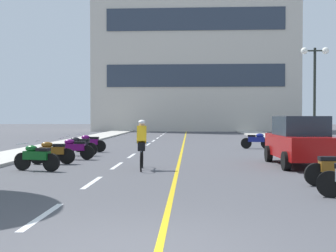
{
  "coord_description": "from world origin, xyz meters",
  "views": [
    {
      "loc": [
        0.67,
        -5.7,
        1.82
      ],
      "look_at": [
        -0.38,
        15.05,
        1.34
      ],
      "focal_mm": 46.34,
      "sensor_mm": 36.0,
      "label": 1
    }
  ],
  "objects": [
    {
      "name": "ground_plane",
      "position": [
        0.0,
        21.0,
        0.0
      ],
      "size": [
        140.0,
        140.0,
        0.0
      ],
      "primitive_type": "plane",
      "color": "#47474C"
    },
    {
      "name": "curb_left",
      "position": [
        -7.2,
        24.0,
        0.06
      ],
      "size": [
        2.4,
        72.0,
        0.12
      ],
      "primitive_type": "cube",
      "color": "#B7B2A8",
      "rests_on": "ground"
    },
    {
      "name": "curb_right",
      "position": [
        7.2,
        24.0,
        0.06
      ],
      "size": [
        2.4,
        72.0,
        0.12
      ],
      "primitive_type": "cube",
      "color": "#B7B2A8",
      "rests_on": "ground"
    },
    {
      "name": "lane_dash_0",
      "position": [
        -2.0,
        2.0,
        0.0
      ],
      "size": [
        0.14,
        2.2,
        0.01
      ],
      "primitive_type": "cube",
      "color": "silver",
      "rests_on": "ground"
    },
    {
      "name": "lane_dash_1",
      "position": [
        -2.0,
        6.0,
        0.0
      ],
      "size": [
        0.14,
        2.2,
        0.01
      ],
      "primitive_type": "cube",
      "color": "silver",
      "rests_on": "ground"
    },
    {
      "name": "lane_dash_2",
      "position": [
        -2.0,
        10.0,
        0.0
      ],
      "size": [
        0.14,
        2.2,
        0.01
      ],
      "primitive_type": "cube",
      "color": "silver",
      "rests_on": "ground"
    },
    {
      "name": "lane_dash_3",
      "position": [
        -2.0,
        14.0,
        0.0
      ],
      "size": [
        0.14,
        2.2,
        0.01
      ],
      "primitive_type": "cube",
      "color": "silver",
      "rests_on": "ground"
    },
    {
      "name": "lane_dash_4",
      "position": [
        -2.0,
        18.0,
        0.0
      ],
      "size": [
        0.14,
        2.2,
        0.01
      ],
      "primitive_type": "cube",
      "color": "silver",
      "rests_on": "ground"
    },
    {
      "name": "lane_dash_5",
      "position": [
        -2.0,
        22.0,
        0.0
      ],
      "size": [
        0.14,
        2.2,
        0.01
      ],
      "primitive_type": "cube",
      "color": "silver",
      "rests_on": "ground"
    },
    {
      "name": "lane_dash_6",
      "position": [
        -2.0,
        26.0,
        0.0
      ],
      "size": [
        0.14,
        2.2,
        0.01
      ],
      "primitive_type": "cube",
      "color": "silver",
      "rests_on": "ground"
    },
    {
      "name": "lane_dash_7",
      "position": [
        -2.0,
        30.0,
        0.0
      ],
      "size": [
        0.14,
        2.2,
        0.01
      ],
      "primitive_type": "cube",
      "color": "silver",
      "rests_on": "ground"
    },
    {
      "name": "lane_dash_8",
      "position": [
        -2.0,
        34.0,
        0.0
      ],
      "size": [
        0.14,
        2.2,
        0.01
      ],
      "primitive_type": "cube",
      "color": "silver",
      "rests_on": "ground"
    },
    {
      "name": "lane_dash_9",
      "position": [
        -2.0,
        38.0,
        0.0
      ],
      "size": [
        0.14,
        2.2,
        0.01
      ],
      "primitive_type": "cube",
      "color": "silver",
      "rests_on": "ground"
    },
    {
      "name": "lane_dash_10",
      "position": [
        -2.0,
        42.0,
        0.0
      ],
      "size": [
        0.14,
        2.2,
        0.01
      ],
      "primitive_type": "cube",
      "color": "silver",
      "rests_on": "ground"
    },
    {
      "name": "lane_dash_11",
      "position": [
        -2.0,
        46.0,
        0.0
      ],
      "size": [
        0.14,
        2.2,
        0.01
      ],
      "primitive_type": "cube",
      "color": "silver",
      "rests_on": "ground"
    },
    {
      "name": "centre_line_yellow",
      "position": [
        0.25,
        24.0,
        0.0
      ],
      "size": [
        0.12,
        66.0,
        0.01
      ],
      "primitive_type": "cube",
      "color": "gold",
      "rests_on": "ground"
    },
    {
      "name": "office_building",
      "position": [
        1.25,
        49.4,
        10.92
      ],
      "size": [
        24.7,
        8.92,
        21.84
      ],
      "color": "beige",
      "rests_on": "ground"
    },
    {
      "name": "street_lamp_mid",
      "position": [
        7.24,
        17.53,
        3.99
      ],
      "size": [
        1.46,
        0.36,
        5.32
      ],
      "color": "black",
      "rests_on": "curb_right"
    },
    {
      "name": "parked_car_near",
      "position": [
        4.7,
        10.35,
        0.92
      ],
      "size": [
        2.01,
        4.25,
        1.82
      ],
      "color": "black",
      "rests_on": "ground"
    },
    {
      "name": "motorcycle_2",
      "position": [
        -4.41,
        8.37,
        0.47
      ],
      "size": [
        1.67,
        0.69,
        0.92
      ],
      "color": "black",
      "rests_on": "ground"
    },
    {
      "name": "motorcycle_3",
      "position": [
        -4.53,
        10.37,
        0.47
      ],
      "size": [
        1.7,
        0.6,
        0.92
      ],
      "color": "black",
      "rests_on": "ground"
    },
    {
      "name": "motorcycle_4",
      "position": [
        -4.18,
        12.15,
        0.47
      ],
      "size": [
        1.7,
        0.6,
        0.92
      ],
      "color": "black",
      "rests_on": "ground"
    },
    {
      "name": "motorcycle_5",
      "position": [
        -4.41,
        13.91,
        0.47
      ],
      "size": [
        1.7,
        0.6,
        0.92
      ],
      "color": "black",
      "rests_on": "ground"
    },
    {
      "name": "motorcycle_6",
      "position": [
        -4.42,
        15.96,
        0.47
      ],
      "size": [
        1.7,
        0.6,
        0.92
      ],
      "color": "black",
      "rests_on": "ground"
    },
    {
      "name": "motorcycle_7",
      "position": [
        4.38,
        18.64,
        0.47
      ],
      "size": [
        1.7,
        0.6,
        0.92
      ],
      "color": "black",
      "rests_on": "ground"
    },
    {
      "name": "cyclist_rider",
      "position": [
        -0.97,
        8.95,
        0.89
      ],
      "size": [
        0.42,
        1.77,
        1.71
      ],
      "color": "black",
      "rests_on": "ground"
    }
  ]
}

